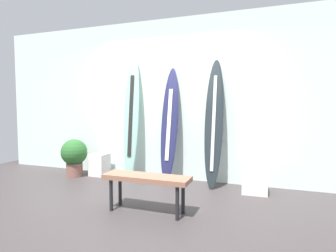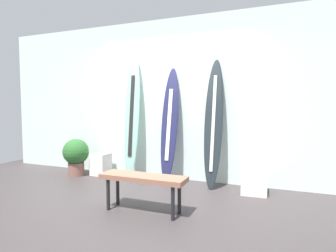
{
  "view_description": "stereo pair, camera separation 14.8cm",
  "coord_description": "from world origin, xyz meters",
  "px_view_note": "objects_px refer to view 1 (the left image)",
  "views": [
    {
      "loc": [
        1.67,
        -3.48,
        1.28
      ],
      "look_at": [
        0.04,
        0.95,
        0.95
      ],
      "focal_mm": 30.22,
      "sensor_mm": 36.0,
      "label": 1
    },
    {
      "loc": [
        1.81,
        -3.43,
        1.28
      ],
      "look_at": [
        0.04,
        0.95,
        0.95
      ],
      "focal_mm": 30.22,
      "sensor_mm": 36.0,
      "label": 2
    }
  ],
  "objects_px": {
    "display_block_left": "(100,165)",
    "display_block_center": "(255,183)",
    "surfboard_seafoam": "(132,116)",
    "potted_plant": "(74,155)",
    "surfboard_charcoal": "(214,123)",
    "bench": "(147,180)",
    "surfboard_navy": "(169,125)"
  },
  "relations": [
    {
      "from": "display_block_center",
      "to": "bench",
      "type": "height_order",
      "value": "bench"
    },
    {
      "from": "surfboard_seafoam",
      "to": "surfboard_charcoal",
      "type": "bearing_deg",
      "value": -1.64
    },
    {
      "from": "bench",
      "to": "surfboard_charcoal",
      "type": "bearing_deg",
      "value": 68.48
    },
    {
      "from": "display_block_center",
      "to": "potted_plant",
      "type": "height_order",
      "value": "potted_plant"
    },
    {
      "from": "surfboard_seafoam",
      "to": "bench",
      "type": "xyz_separation_m",
      "value": [
        0.94,
        -1.42,
        -0.71
      ]
    },
    {
      "from": "surfboard_seafoam",
      "to": "surfboard_charcoal",
      "type": "distance_m",
      "value": 1.48
    },
    {
      "from": "surfboard_seafoam",
      "to": "display_block_center",
      "type": "height_order",
      "value": "surfboard_seafoam"
    },
    {
      "from": "display_block_left",
      "to": "potted_plant",
      "type": "distance_m",
      "value": 0.49
    },
    {
      "from": "surfboard_seafoam",
      "to": "potted_plant",
      "type": "distance_m",
      "value": 1.29
    },
    {
      "from": "surfboard_navy",
      "to": "potted_plant",
      "type": "xyz_separation_m",
      "value": [
        -1.76,
        -0.27,
        -0.57
      ]
    },
    {
      "from": "surfboard_seafoam",
      "to": "surfboard_navy",
      "type": "distance_m",
      "value": 0.73
    },
    {
      "from": "surfboard_navy",
      "to": "display_block_center",
      "type": "relative_size",
      "value": 5.2
    },
    {
      "from": "display_block_left",
      "to": "bench",
      "type": "relative_size",
      "value": 0.38
    },
    {
      "from": "potted_plant",
      "to": "surfboard_navy",
      "type": "bearing_deg",
      "value": 8.8
    },
    {
      "from": "surfboard_navy",
      "to": "bench",
      "type": "distance_m",
      "value": 1.55
    },
    {
      "from": "surfboard_seafoam",
      "to": "display_block_left",
      "type": "distance_m",
      "value": 1.11
    },
    {
      "from": "display_block_left",
      "to": "display_block_center",
      "type": "relative_size",
      "value": 1.08
    },
    {
      "from": "display_block_left",
      "to": "display_block_center",
      "type": "height_order",
      "value": "display_block_left"
    },
    {
      "from": "display_block_center",
      "to": "potted_plant",
      "type": "distance_m",
      "value": 3.18
    },
    {
      "from": "surfboard_charcoal",
      "to": "potted_plant",
      "type": "height_order",
      "value": "surfboard_charcoal"
    },
    {
      "from": "surfboard_charcoal",
      "to": "potted_plant",
      "type": "bearing_deg",
      "value": -174.84
    },
    {
      "from": "surfboard_navy",
      "to": "display_block_left",
      "type": "distance_m",
      "value": 1.56
    },
    {
      "from": "surfboard_charcoal",
      "to": "display_block_center",
      "type": "distance_m",
      "value": 1.1
    },
    {
      "from": "surfboard_seafoam",
      "to": "surfboard_charcoal",
      "type": "height_order",
      "value": "surfboard_seafoam"
    },
    {
      "from": "surfboard_seafoam",
      "to": "display_block_center",
      "type": "relative_size",
      "value": 5.95
    },
    {
      "from": "potted_plant",
      "to": "bench",
      "type": "relative_size",
      "value": 0.64
    },
    {
      "from": "display_block_center",
      "to": "bench",
      "type": "bearing_deg",
      "value": -133.53
    },
    {
      "from": "display_block_center",
      "to": "surfboard_charcoal",
      "type": "bearing_deg",
      "value": 168.85
    },
    {
      "from": "surfboard_seafoam",
      "to": "surfboard_charcoal",
      "type": "xyz_separation_m",
      "value": [
        1.48,
        -0.04,
        -0.08
      ]
    },
    {
      "from": "surfboard_seafoam",
      "to": "display_block_left",
      "type": "xyz_separation_m",
      "value": [
        -0.65,
        -0.06,
        -0.9
      ]
    },
    {
      "from": "surfboard_navy",
      "to": "potted_plant",
      "type": "relative_size",
      "value": 2.86
    },
    {
      "from": "display_block_left",
      "to": "potted_plant",
      "type": "relative_size",
      "value": 0.59
    }
  ]
}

